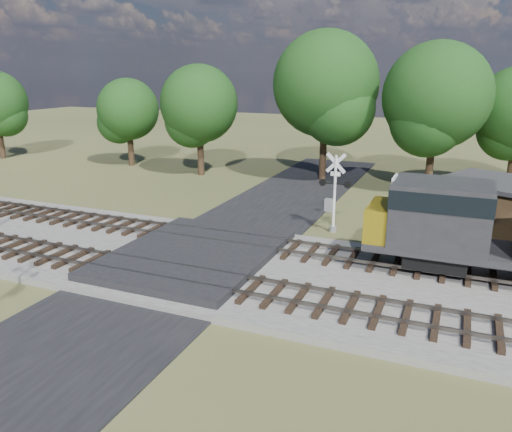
% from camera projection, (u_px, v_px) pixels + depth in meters
% --- Properties ---
extents(ground, '(160.00, 160.00, 0.00)m').
position_uv_depth(ground, '(189.00, 266.00, 23.25)').
color(ground, '#444A27').
rests_on(ground, ground).
extents(ballast_bed, '(140.00, 10.00, 0.30)m').
position_uv_depth(ballast_bed, '(413.00, 295.00, 19.97)').
color(ballast_bed, gray).
rests_on(ballast_bed, ground).
extents(road, '(7.00, 60.00, 0.08)m').
position_uv_depth(road, '(189.00, 265.00, 23.24)').
color(road, black).
rests_on(road, ground).
extents(crossing_panel, '(7.00, 9.00, 0.62)m').
position_uv_depth(crossing_panel, '(194.00, 256.00, 23.61)').
color(crossing_panel, '#262628').
rests_on(crossing_panel, ground).
extents(track_near, '(140.00, 2.60, 0.33)m').
position_uv_depth(track_near, '(231.00, 285.00, 20.22)').
color(track_near, black).
rests_on(track_near, ballast_bed).
extents(track_far, '(140.00, 2.60, 0.33)m').
position_uv_depth(track_far, '(275.00, 246.00, 24.64)').
color(track_far, black).
rests_on(track_far, ballast_bed).
extents(crossing_signal_far, '(1.82, 0.39, 4.50)m').
position_uv_depth(crossing_signal_far, '(333.00, 199.00, 27.72)').
color(crossing_signal_far, silver).
rests_on(crossing_signal_far, ground).
extents(equipment_shed, '(6.40, 6.40, 3.29)m').
position_uv_depth(equipment_shed, '(491.00, 210.00, 26.41)').
color(equipment_shed, '#4B3420').
rests_on(equipment_shed, ground).
extents(treeline, '(82.53, 10.13, 11.87)m').
position_uv_depth(treeline, '(444.00, 103.00, 35.66)').
color(treeline, black).
rests_on(treeline, ground).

